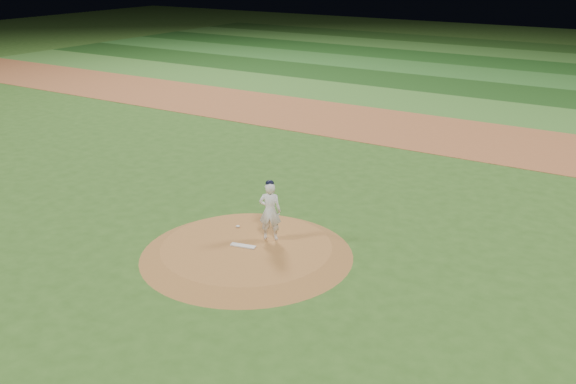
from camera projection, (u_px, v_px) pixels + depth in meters
The scene contains 12 objects.
ground at pixel (247, 255), 16.61m from camera, with size 120.00×120.00×0.00m, color #2F581C.
infield_dirt_band at pixel (436, 133), 27.70m from camera, with size 70.00×6.00×0.02m, color #9A572F.
outfield_stripe_0 at pixel (474, 109), 32.06m from camera, with size 70.00×5.00×0.02m, color #3D742A.
outfield_stripe_1 at pixel (501, 91), 36.02m from camera, with size 70.00×5.00×0.02m, color #1A4215.
outfield_stripe_2 at pixel (523, 78), 39.98m from camera, with size 70.00×5.00×0.02m, color #2D6B27.
outfield_stripe_3 at pixel (540, 66), 43.95m from camera, with size 70.00×5.00×0.02m, color #1A4817.
outfield_stripe_4 at pixel (555, 57), 47.91m from camera, with size 70.00×5.00×0.02m, color #376E28.
outfield_stripe_5 at pixel (567, 49), 51.87m from camera, with size 70.00×5.00×0.02m, color #1F4716.
pitchers_mound at pixel (247, 250), 16.57m from camera, with size 5.50×5.50×0.25m, color #9E6531.
pitching_rubber at pixel (243, 246), 16.49m from camera, with size 0.67×0.17×0.03m, color silver.
rosin_bag at pixel (238, 226), 17.63m from camera, with size 0.11×0.11×0.06m, color silver.
pitcher_on_mound at pixel (270, 211), 16.64m from camera, with size 0.68×0.58×1.64m.
Camera 1 is at (8.89, -12.11, 7.35)m, focal length 40.00 mm.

